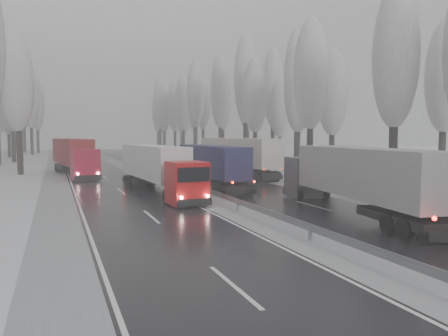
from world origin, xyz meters
TOP-DOWN VIEW (x-y plane):
  - ground at (0.00, 0.00)m, footprint 260.00×260.00m
  - carriageway_right at (5.25, 30.00)m, footprint 7.50×200.00m
  - carriageway_left at (-5.25, 30.00)m, footprint 7.50×200.00m
  - median_slush at (0.00, 30.00)m, footprint 3.00×200.00m
  - shoulder_right at (10.20, 30.00)m, footprint 2.40×200.00m
  - shoulder_left at (-10.20, 30.00)m, footprint 2.40×200.00m
  - median_guardrail at (0.00, 29.99)m, footprint 0.12×200.00m
  - tree_16 at (15.04, 15.67)m, footprint 3.60×3.60m
  - tree_17 at (24.68, 19.67)m, footprint 3.60×3.60m
  - tree_18 at (14.51, 27.03)m, footprint 3.60×3.60m
  - tree_19 at (20.02, 31.03)m, footprint 3.60×3.60m
  - tree_20 at (17.90, 35.17)m, footprint 3.60×3.60m
  - tree_21 at (20.12, 39.17)m, footprint 3.60×3.60m
  - tree_22 at (17.02, 45.60)m, footprint 3.60×3.60m
  - tree_23 at (23.31, 49.60)m, footprint 3.60×3.60m
  - tree_24 at (17.90, 51.02)m, footprint 3.60×3.60m
  - tree_25 at (24.81, 55.02)m, footprint 3.60×3.60m
  - tree_26 at (17.56, 61.27)m, footprint 3.60×3.60m
  - tree_27 at (24.72, 65.27)m, footprint 3.60×3.60m
  - tree_28 at (16.34, 71.95)m, footprint 3.60×3.60m
  - tree_29 at (23.71, 75.95)m, footprint 3.60×3.60m
  - tree_30 at (16.56, 81.70)m, footprint 3.60×3.60m
  - tree_31 at (22.48, 85.70)m, footprint 3.60×3.60m
  - tree_32 at (16.63, 89.21)m, footprint 3.60×3.60m
  - tree_33 at (19.77, 93.21)m, footprint 3.60×3.60m
  - tree_34 at (15.73, 96.32)m, footprint 3.60×3.60m
  - tree_35 at (24.94, 100.32)m, footprint 3.60×3.60m
  - tree_36 at (17.04, 106.16)m, footprint 3.60×3.60m
  - tree_37 at (24.02, 110.16)m, footprint 3.60×3.60m
  - tree_38 at (18.73, 116.73)m, footprint 3.60×3.60m
  - tree_39 at (21.55, 120.73)m, footprint 3.60×3.60m
  - tree_62 at (-13.94, 43.73)m, footprint 3.60×3.60m
  - tree_68 at (-16.58, 69.11)m, footprint 3.60×3.60m
  - tree_70 at (-16.33, 79.19)m, footprint 3.60×3.60m
  - tree_72 at (-18.93, 88.54)m, footprint 3.60×3.60m
  - tree_74 at (-15.07, 99.33)m, footprint 3.60×3.60m
  - tree_76 at (-14.05, 108.72)m, footprint 3.60×3.60m
  - tree_77 at (-19.66, 112.72)m, footprint 3.60×3.60m
  - tree_78 at (-17.56, 115.31)m, footprint 3.60×3.60m
  - tree_79 at (-20.33, 119.31)m, footprint 3.60×3.60m
  - truck_grey_tarp at (5.75, 8.54)m, footprint 4.40×15.26m
  - truck_blue_box at (2.30, 24.35)m, footprint 2.47×14.36m
  - truck_cream_box at (8.21, 32.52)m, footprint 4.40×16.65m
  - box_truck_distant at (6.46, 88.67)m, footprint 2.17×7.00m
  - truck_red_white at (-2.78, 21.66)m, footprint 3.34×14.70m
  - truck_red_red at (-8.21, 40.03)m, footprint 4.45×16.28m

SIDE VIEW (x-z plane):
  - ground at x=0.00m, z-range 0.00..0.00m
  - carriageway_right at x=5.25m, z-range 0.00..0.03m
  - carriageway_left at x=-5.25m, z-range 0.00..0.03m
  - median_slush at x=0.00m, z-range 0.00..0.04m
  - shoulder_right at x=10.20m, z-range 0.00..0.04m
  - shoulder_left at x=-10.20m, z-range 0.00..0.04m
  - median_guardrail at x=0.00m, z-range 0.22..0.98m
  - box_truck_distant at x=6.46m, z-range 0.02..2.63m
  - truck_blue_box at x=2.30m, z-range 0.31..3.98m
  - truck_red_white at x=-2.78m, z-range 0.31..4.05m
  - truck_grey_tarp at x=5.75m, z-range 0.32..4.21m
  - truck_red_red at x=-8.21m, z-range 0.35..4.48m
  - truck_cream_box at x=8.21m, z-range 0.35..4.59m
  - tree_23 at x=23.31m, z-range 1.99..15.54m
  - tree_77 at x=-19.66m, z-range 2.10..16.42m
  - tree_33 at x=19.77m, z-range 2.10..16.42m
  - tree_19 at x=20.02m, z-range 2.13..16.70m
  - tree_72 at x=-18.93m, z-range 2.21..17.31m
  - tree_17 at x=24.68m, z-range 2.27..17.80m
  - tree_20 at x=17.90m, z-range 2.29..18.00m
  - tree_22 at x=17.02m, z-range 2.31..18.17m
  - tree_62 at x=-13.94m, z-range 2.34..18.38m
  - tree_39 at x=21.55m, z-range 2.36..18.54m
  - tree_37 at x=24.02m, z-range 2.38..18.75m
  - tree_16 at x=15.04m, z-range 2.40..18.93m
  - tree_18 at x=14.51m, z-range 2.41..18.99m
  - tree_68 at x=-16.58m, z-range 2.42..19.07m
  - tree_79 at x=-20.33m, z-range 2.48..19.54m
  - tree_70 at x=-16.33m, z-range 2.48..19.57m
  - tree_32 at x=16.63m, z-range 2.51..19.85m
  - tree_27 at x=24.72m, z-range 2.55..20.17m
  - tree_34 at x=15.73m, z-range 2.55..20.19m
  - tree_30 at x=16.56m, z-range 2.59..20.45m
  - tree_38 at x=18.73m, z-range 2.60..20.58m
  - tree_29 at x=23.71m, z-range 2.62..20.73m
  - tree_35 at x=24.94m, z-range 2.64..20.89m
  - tree_76 at x=-14.05m, z-range 2.68..21.23m
  - tree_31 at x=22.48m, z-range 2.68..21.26m
  - tree_21 at x=20.12m, z-range 2.69..21.31m
  - tree_26 at x=17.56m, z-range 2.71..21.49m
  - tree_25 at x=24.81m, z-range 2.80..22.24m
  - tree_78 at x=-17.56m, z-range 2.81..22.37m
  - tree_28 at x=16.34m, z-range 2.82..22.45m
  - tree_74 at x=-15.07m, z-range 2.83..22.52m
  - tree_36 at x=17.04m, z-range 2.91..23.13m
  - tree_24 at x=17.90m, z-range 2.94..23.43m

